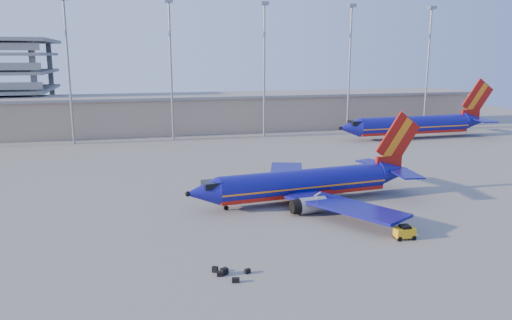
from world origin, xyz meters
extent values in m
plane|color=slate|center=(0.00, 0.00, 0.00)|extent=(220.00, 220.00, 0.00)
cube|color=gray|center=(10.00, 58.00, 4.00)|extent=(120.00, 15.00, 8.00)
cube|color=slate|center=(10.00, 58.00, 8.20)|extent=(122.00, 16.00, 0.60)
cylinder|color=gray|center=(-25.00, 46.00, 14.00)|extent=(0.44, 0.44, 28.00)
cylinder|color=gray|center=(-5.00, 46.00, 14.00)|extent=(0.44, 0.44, 28.00)
cube|color=gray|center=(-5.00, 46.00, 28.30)|extent=(1.60, 1.60, 0.70)
cylinder|color=gray|center=(15.00, 46.00, 14.00)|extent=(0.44, 0.44, 28.00)
cube|color=gray|center=(15.00, 46.00, 28.30)|extent=(1.60, 1.60, 0.70)
cylinder|color=gray|center=(35.00, 46.00, 14.00)|extent=(0.44, 0.44, 28.00)
cube|color=gray|center=(35.00, 46.00, 28.30)|extent=(1.60, 1.60, 0.70)
cylinder|color=gray|center=(55.00, 46.00, 14.00)|extent=(0.44, 0.44, 28.00)
cube|color=gray|center=(55.00, 46.00, 28.30)|extent=(1.60, 1.60, 0.70)
cylinder|color=navy|center=(6.23, -4.21, 2.40)|extent=(21.60, 5.57, 3.29)
cube|color=#9F140C|center=(6.23, -4.21, 1.56)|extent=(21.53, 4.95, 1.16)
cube|color=orange|center=(6.23, -4.21, 2.18)|extent=(21.60, 5.60, 0.20)
cone|color=navy|center=(-6.25, -5.56, 2.40)|extent=(4.07, 3.68, 3.29)
cube|color=black|center=(-5.10, -5.43, 3.25)|extent=(2.37, 2.53, 0.71)
cone|color=navy|center=(19.16, -2.81, 2.72)|extent=(4.96, 3.77, 3.29)
cube|color=#9F140C|center=(18.45, -2.89, 3.92)|extent=(3.77, 0.89, 1.96)
cube|color=#9F140C|center=(19.69, -2.76, 7.03)|extent=(6.53, 0.98, 7.10)
cube|color=orange|center=(19.51, -2.78, 7.03)|extent=(4.36, 0.84, 5.57)
cube|color=navy|center=(18.48, 0.16, 3.21)|extent=(4.31, 6.25, 0.20)
cube|color=navy|center=(19.13, -5.86, 3.21)|extent=(3.24, 5.94, 0.20)
cube|color=navy|center=(6.72, 3.72, 1.60)|extent=(8.46, 14.50, 0.31)
cube|color=navy|center=(8.40, -11.86, 1.60)|extent=(10.78, 14.17, 0.31)
cube|color=#9F140C|center=(6.68, -4.16, 1.20)|extent=(5.68, 4.03, 0.89)
cylinder|color=gray|center=(4.68, 0.28, 1.02)|extent=(3.39, 2.20, 1.87)
cylinder|color=gray|center=(5.67, -8.93, 1.02)|extent=(3.39, 2.20, 1.87)
cylinder|color=gray|center=(-3.50, -5.26, 0.49)|extent=(0.24, 0.24, 0.98)
cylinder|color=black|center=(-3.50, -5.26, 0.28)|extent=(0.59, 0.28, 0.57)
cylinder|color=black|center=(7.31, -1.76, 0.37)|extent=(0.80, 0.57, 0.75)
cylinder|color=black|center=(7.81, -6.37, 0.37)|extent=(0.80, 0.57, 0.75)
cylinder|color=navy|center=(45.09, 34.91, 2.87)|extent=(25.61, 4.86, 3.93)
cube|color=#9F140C|center=(45.09, 34.91, 1.86)|extent=(25.58, 4.12, 1.38)
cube|color=orange|center=(45.09, 34.91, 2.60)|extent=(25.61, 4.91, 0.23)
cone|color=navy|center=(30.13, 34.36, 2.87)|extent=(4.60, 4.09, 3.93)
cube|color=black|center=(31.51, 34.41, 3.88)|extent=(2.65, 2.85, 0.85)
cone|color=navy|center=(60.58, 35.48, 3.24)|extent=(5.66, 4.13, 3.93)
cube|color=#9F140C|center=(59.73, 35.45, 4.67)|extent=(4.48, 0.75, 2.34)
cube|color=#9F140C|center=(61.22, 35.50, 8.39)|extent=(7.80, 0.63, 8.47)
cube|color=orange|center=(61.01, 35.49, 8.39)|extent=(5.20, 0.64, 6.64)
cube|color=navy|center=(60.03, 39.07, 3.82)|extent=(4.75, 7.37, 0.23)
cube|color=navy|center=(60.29, 31.85, 3.82)|extent=(4.30, 7.24, 0.23)
cylinder|color=black|center=(45.09, 34.91, 0.48)|extent=(0.77, 0.77, 0.96)
cube|color=gold|center=(11.68, -18.67, 0.69)|extent=(2.00, 1.22, 0.92)
cube|color=black|center=(11.68, -18.67, 1.24)|extent=(0.98, 1.07, 0.32)
cylinder|color=black|center=(10.98, -18.12, 0.24)|extent=(0.49, 0.19, 0.48)
cylinder|color=black|center=(10.92, -19.13, 0.24)|extent=(0.49, 0.19, 0.48)
cylinder|color=black|center=(12.45, -18.20, 0.24)|extent=(0.49, 0.19, 0.48)
cylinder|color=black|center=(12.39, -19.22, 0.24)|extent=(0.49, 0.19, 0.48)
cube|color=black|center=(-7.32, -22.46, 0.18)|extent=(0.57, 0.42, 0.36)
cube|color=black|center=(-6.31, -23.87, 0.18)|extent=(0.66, 0.46, 0.37)
cube|color=black|center=(-5.03, -22.48, 0.19)|extent=(0.56, 0.46, 0.38)
cube|color=black|center=(-7.59, -21.58, 0.24)|extent=(0.58, 0.52, 0.47)
cube|color=black|center=(-6.94, -22.24, 0.27)|extent=(0.74, 0.68, 0.54)
camera|label=1|loc=(-13.82, -59.83, 17.71)|focal=35.00mm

